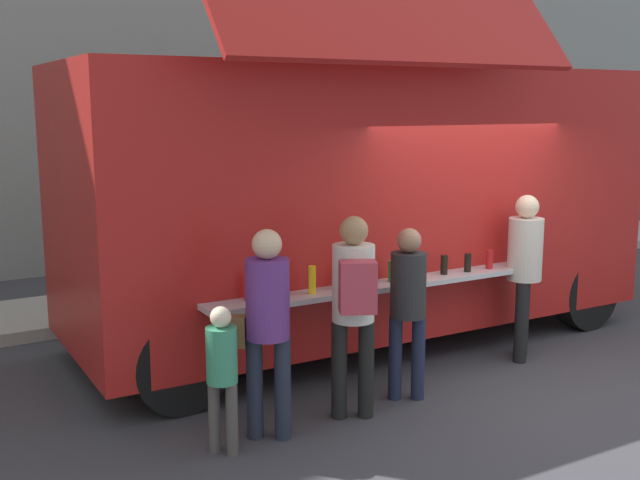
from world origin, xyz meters
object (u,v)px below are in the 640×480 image
object	(u,v)px
trash_bin	(460,239)
customer_front_ordering	(408,298)
food_truck_main	(362,195)
customer_extra_browsing	(525,262)
customer_mid_with_backpack	(354,297)
customer_rear_waiting	(266,316)
child_near_queue	(222,367)

from	to	relation	value
trash_bin	customer_front_ordering	world-z (taller)	customer_front_ordering
food_truck_main	customer_front_ordering	size ratio (longest dim) A/B	4.12
customer_front_ordering	customer_extra_browsing	world-z (taller)	customer_extra_browsing
customer_mid_with_backpack	customer_extra_browsing	bearing A→B (deg)	-54.38
customer_front_ordering	customer_rear_waiting	bearing A→B (deg)	124.55
customer_front_ordering	child_near_queue	distance (m)	1.94
child_near_queue	customer_rear_waiting	bearing A→B (deg)	-26.48
customer_front_ordering	customer_mid_with_backpack	distance (m)	0.71
trash_bin	customer_extra_browsing	size ratio (longest dim) A/B	0.56
customer_mid_with_backpack	customer_rear_waiting	world-z (taller)	customer_mid_with_backpack
customer_mid_with_backpack	child_near_queue	size ratio (longest dim) A/B	1.50
customer_mid_with_backpack	customer_rear_waiting	size ratio (longest dim) A/B	1.02
customer_extra_browsing	child_near_queue	world-z (taller)	customer_extra_browsing
food_truck_main	child_near_queue	distance (m)	3.41
customer_front_ordering	customer_extra_browsing	size ratio (longest dim) A/B	0.91
food_truck_main	customer_rear_waiting	distance (m)	2.95
customer_extra_browsing	food_truck_main	bearing A→B (deg)	-5.89
trash_bin	customer_extra_browsing	xyz separation A→B (m)	(-2.58, -3.84, 0.57)
food_truck_main	customer_rear_waiting	world-z (taller)	food_truck_main
trash_bin	customer_extra_browsing	bearing A→B (deg)	-123.89
child_near_queue	customer_extra_browsing	bearing A→B (deg)	-30.13
trash_bin	customer_extra_browsing	world-z (taller)	customer_extra_browsing
customer_front_ordering	customer_rear_waiting	xyz separation A→B (m)	(-1.50, -0.07, 0.07)
customer_mid_with_backpack	child_near_queue	world-z (taller)	customer_mid_with_backpack
customer_mid_with_backpack	customer_extra_browsing	distance (m)	2.47
trash_bin	food_truck_main	bearing A→B (deg)	-147.29
customer_extra_browsing	trash_bin	bearing A→B (deg)	-74.00
customer_mid_with_backpack	child_near_queue	distance (m)	1.30
customer_rear_waiting	child_near_queue	bearing A→B (deg)	135.34
customer_mid_with_backpack	child_near_queue	xyz separation A→B (m)	(-1.24, -0.02, -0.38)
customer_front_ordering	customer_extra_browsing	distance (m)	1.78
customer_mid_with_backpack	trash_bin	bearing A→B (deg)	-23.11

